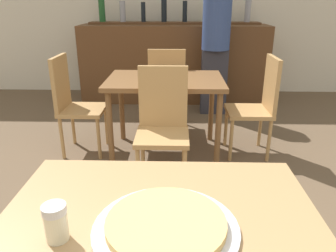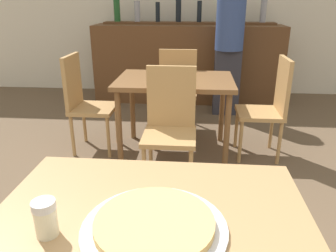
% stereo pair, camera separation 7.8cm
% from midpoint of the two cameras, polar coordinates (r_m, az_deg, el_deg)
% --- Properties ---
extents(dining_table_near, '(0.99, 0.81, 0.77)m').
position_cam_midpoint_polar(dining_table_near, '(1.07, -1.08, -20.55)').
color(dining_table_near, '#A87F51').
rests_on(dining_table_near, ground_plane).
extents(dining_table_far, '(1.04, 0.73, 0.73)m').
position_cam_midpoint_polar(dining_table_far, '(2.99, 1.97, 6.66)').
color(dining_table_far, brown).
rests_on(dining_table_far, ground_plane).
extents(bar_counter, '(2.60, 0.56, 1.06)m').
position_cam_midpoint_polar(bar_counter, '(4.76, 3.88, 10.79)').
color(bar_counter, brown).
rests_on(bar_counter, ground_plane).
extents(bar_back_shelf, '(2.39, 0.24, 0.35)m').
position_cam_midpoint_polar(bar_back_shelf, '(4.83, 3.91, 18.28)').
color(bar_back_shelf, brown).
rests_on(bar_back_shelf, bar_counter).
extents(chair_far_side_front, '(0.40, 0.40, 0.92)m').
position_cam_midpoint_polar(chair_far_side_front, '(2.52, 1.28, 0.92)').
color(chair_far_side_front, tan).
rests_on(chair_far_side_front, ground_plane).
extents(chair_far_side_back, '(0.40, 0.40, 0.92)m').
position_cam_midpoint_polar(chair_far_side_back, '(3.53, 2.42, 6.89)').
color(chair_far_side_back, tan).
rests_on(chair_far_side_back, ground_plane).
extents(chair_far_side_left, '(0.40, 0.40, 0.92)m').
position_cam_midpoint_polar(chair_far_side_left, '(3.18, -13.73, 4.67)').
color(chair_far_side_left, tan).
rests_on(chair_far_side_left, ground_plane).
extents(chair_far_side_right, '(0.40, 0.40, 0.92)m').
position_cam_midpoint_polar(chair_far_side_right, '(3.10, 18.01, 3.80)').
color(chair_far_side_right, tan).
rests_on(chair_far_side_right, ground_plane).
extents(pizza_tray, '(0.42, 0.42, 0.04)m').
position_cam_midpoint_polar(pizza_tray, '(0.98, -0.03, -16.94)').
color(pizza_tray, silver).
rests_on(pizza_tray, dining_table_near).
extents(cheese_shaker, '(0.07, 0.07, 0.11)m').
position_cam_midpoint_polar(cheese_shaker, '(0.99, -18.41, -15.00)').
color(cheese_shaker, beige).
rests_on(cheese_shaker, dining_table_near).
extents(person_standing, '(0.34, 0.34, 1.70)m').
position_cam_midpoint_polar(person_standing, '(4.15, 11.16, 14.36)').
color(person_standing, '#2D2D38').
rests_on(person_standing, ground_plane).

